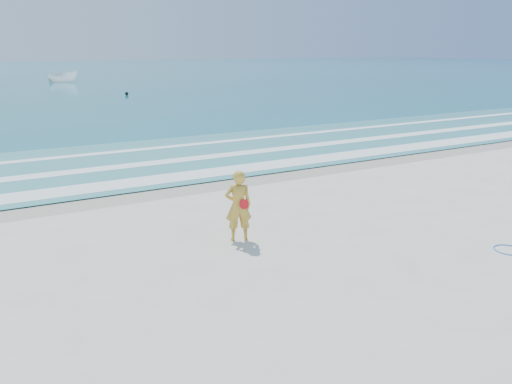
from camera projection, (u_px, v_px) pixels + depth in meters
ground at (341, 276)px, 11.42m from camera, size 400.00×400.00×0.00m
wet_sand at (193, 185)px, 18.98m from camera, size 400.00×2.40×0.00m
ocean at (11, 74)px, 99.58m from camera, size 400.00×190.00×0.04m
shallow at (152, 159)px, 23.17m from camera, size 400.00×10.00×0.01m
foam_near at (180, 176)px, 20.06m from camera, size 400.00×1.40×0.01m
foam_mid at (158, 162)px, 22.49m from camera, size 400.00×0.90×0.01m
foam_far at (137, 150)px, 25.26m from camera, size 400.00×0.60×0.01m
hoop at (508, 250)px, 12.88m from camera, size 0.89×0.89×0.03m
boat at (62, 76)px, 73.72m from camera, size 4.92×3.49×1.78m
buoy at (127, 94)px, 54.05m from camera, size 0.38×0.38×0.38m
woman at (238, 206)px, 13.32m from camera, size 0.82×0.67×1.95m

